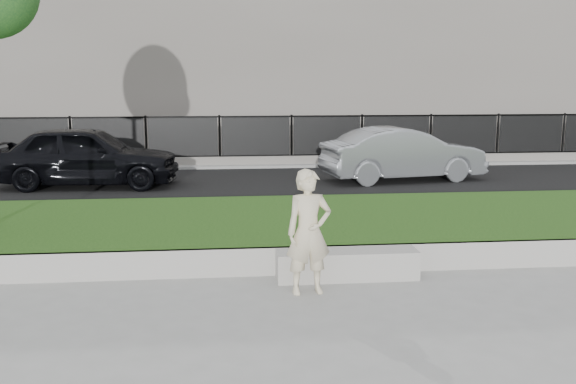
{
  "coord_description": "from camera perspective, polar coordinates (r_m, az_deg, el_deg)",
  "views": [
    {
      "loc": [
        -0.54,
        -7.58,
        2.72
      ],
      "look_at": [
        0.37,
        1.2,
        1.15
      ],
      "focal_mm": 40.0,
      "sensor_mm": 36.0,
      "label": 1
    }
  ],
  "objects": [
    {
      "name": "grass_bank",
      "position": [
        10.89,
        -2.92,
        -3.31
      ],
      "size": [
        34.0,
        4.0,
        0.4
      ],
      "primitive_type": "cube",
      "color": "black",
      "rests_on": "ground"
    },
    {
      "name": "car_silver",
      "position": [
        17.24,
        10.19,
        3.35
      ],
      "size": [
        4.46,
        2.2,
        1.41
      ],
      "primitive_type": "imported",
      "rotation": [
        0.0,
        0.0,
        1.74
      ],
      "color": "gray",
      "rests_on": "street"
    },
    {
      "name": "car_dark",
      "position": [
        16.77,
        -17.5,
        3.09
      ],
      "size": [
        4.63,
        2.05,
        1.55
      ],
      "primitive_type": "imported",
      "rotation": [
        0.0,
        0.0,
        1.52
      ],
      "color": "black",
      "rests_on": "street"
    },
    {
      "name": "book",
      "position": [
        8.81,
        1.14,
        -5.14
      ],
      "size": [
        0.24,
        0.19,
        0.03
      ],
      "primitive_type": "cube",
      "rotation": [
        0.0,
        0.0,
        -0.16
      ],
      "color": "beige",
      "rests_on": "stone_bench"
    },
    {
      "name": "building_facade",
      "position": [
        27.68,
        -4.95,
        14.78
      ],
      "size": [
        34.0,
        10.0,
        10.0
      ],
      "primitive_type": "cube",
      "color": "slate",
      "rests_on": "ground"
    },
    {
      "name": "stone_bench",
      "position": [
        8.91,
        5.24,
        -6.4
      ],
      "size": [
        1.94,
        0.49,
        0.4
      ],
      "primitive_type": "cube",
      "color": "#A4A199",
      "rests_on": "ground"
    },
    {
      "name": "far_pavement",
      "position": [
        20.76,
        -4.39,
        2.7
      ],
      "size": [
        34.0,
        3.0,
        0.12
      ],
      "primitive_type": "cube",
      "color": "gray",
      "rests_on": "ground"
    },
    {
      "name": "street",
      "position": [
        16.31,
        -3.94,
        0.54
      ],
      "size": [
        34.0,
        7.0,
        0.04
      ],
      "primitive_type": "cube",
      "color": "black",
      "rests_on": "ground"
    },
    {
      "name": "man",
      "position": [
        8.13,
        1.86,
        -3.58
      ],
      "size": [
        0.63,
        0.46,
        1.6
      ],
      "primitive_type": "imported",
      "rotation": [
        0.0,
        0.0,
        0.14
      ],
      "color": "beige",
      "rests_on": "ground"
    },
    {
      "name": "iron_fence",
      "position": [
        19.71,
        -4.32,
        3.72
      ],
      "size": [
        32.0,
        0.3,
        1.5
      ],
      "color": "slate",
      "rests_on": "far_pavement"
    },
    {
      "name": "ground",
      "position": [
        8.07,
        -1.76,
        -9.62
      ],
      "size": [
        90.0,
        90.0,
        0.0
      ],
      "primitive_type": "plane",
      "color": "gray",
      "rests_on": "ground"
    },
    {
      "name": "grass_kerb",
      "position": [
        9.0,
        -2.25,
        -6.2
      ],
      "size": [
        34.0,
        0.08,
        0.4
      ],
      "primitive_type": "cube",
      "color": "#A4A199",
      "rests_on": "ground"
    }
  ]
}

